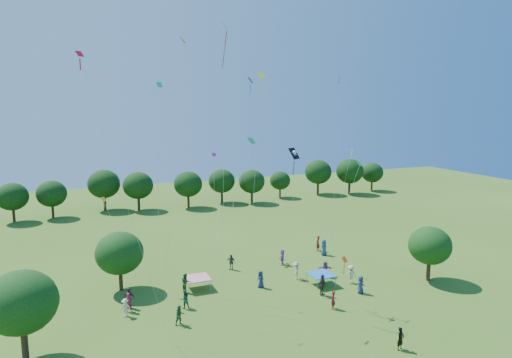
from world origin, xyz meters
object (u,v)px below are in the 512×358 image
object	(u,v)px
near_tree_west	(21,303)
tent_red_stripe	(197,278)
man_in_black	(401,339)
tent_blue	(321,274)
near_tree_north	(120,253)
near_tree_east	(430,246)
pirate_kite	(294,156)
red_high_kite	(224,79)

from	to	relation	value
near_tree_west	tent_red_stripe	size ratio (longest dim) A/B	2.82
man_in_black	tent_blue	bearing A→B (deg)	69.87
near_tree_west	near_tree_north	xyz separation A→B (m)	(7.18, 9.82, -0.55)
near_tree_east	pirate_kite	bearing A→B (deg)	173.14
pirate_kite	near_tree_east	bearing A→B (deg)	-6.86
near_tree_east	pirate_kite	distance (m)	16.67
near_tree_west	pirate_kite	xyz separation A→B (m)	(21.15, 2.55, 8.47)
near_tree_west	tent_red_stripe	xyz separation A→B (m)	(13.76, 7.44, -3.06)
near_tree_east	pirate_kite	size ratio (longest dim) A/B	0.45
pirate_kite	tent_red_stripe	bearing A→B (deg)	146.52
red_high_kite	pirate_kite	bearing A→B (deg)	-28.20
near_tree_east	tent_blue	xyz separation A→B (m)	(-10.21, 2.98, -2.48)
tent_blue	man_in_black	world-z (taller)	man_in_black
near_tree_east	pirate_kite	xyz separation A→B (m)	(-13.91, 1.67, 9.05)
near_tree_west	red_high_kite	bearing A→B (deg)	18.61
near_tree_east	red_high_kite	world-z (taller)	red_high_kite
tent_red_stripe	tent_blue	distance (m)	11.66
near_tree_east	man_in_black	xyz separation A→B (m)	(-11.07, -9.26, -2.70)
tent_red_stripe	tent_blue	xyz separation A→B (m)	(11.09, -3.58, 0.00)
near_tree_west	man_in_black	xyz separation A→B (m)	(23.99, -8.39, -3.28)
tent_red_stripe	red_high_kite	distance (m)	18.26
tent_red_stripe	red_high_kite	world-z (taller)	red_high_kite
near_tree_west	man_in_black	bearing A→B (deg)	-19.27
tent_blue	man_in_black	xyz separation A→B (m)	(-0.86, -12.25, -0.22)
near_tree_east	near_tree_west	bearing A→B (deg)	-178.57
near_tree_west	near_tree_east	world-z (taller)	near_tree_west
tent_blue	red_high_kite	world-z (taller)	red_high_kite
near_tree_east	tent_blue	size ratio (longest dim) A/B	2.44
tent_red_stripe	pirate_kite	xyz separation A→B (m)	(7.39, -4.89, 11.53)
near_tree_north	tent_red_stripe	xyz separation A→B (m)	(6.58, -2.38, -2.51)
near_tree_east	red_high_kite	size ratio (longest dim) A/B	0.24
near_tree_north	pirate_kite	xyz separation A→B (m)	(13.97, -7.27, 9.02)
pirate_kite	near_tree_north	bearing A→B (deg)	152.50
red_high_kite	tent_red_stripe	bearing A→B (deg)	135.97
tent_blue	red_high_kite	bearing A→B (deg)	170.47
man_in_black	near_tree_west	bearing A→B (deg)	144.62
near_tree_north	tent_blue	bearing A→B (deg)	-18.64
near_tree_west	near_tree_north	world-z (taller)	near_tree_west
man_in_black	near_tree_east	bearing A→B (deg)	23.82
near_tree_west	near_tree_north	bearing A→B (deg)	53.82
red_high_kite	near_tree_west	bearing A→B (deg)	-161.39
pirate_kite	tent_blue	bearing A→B (deg)	19.49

